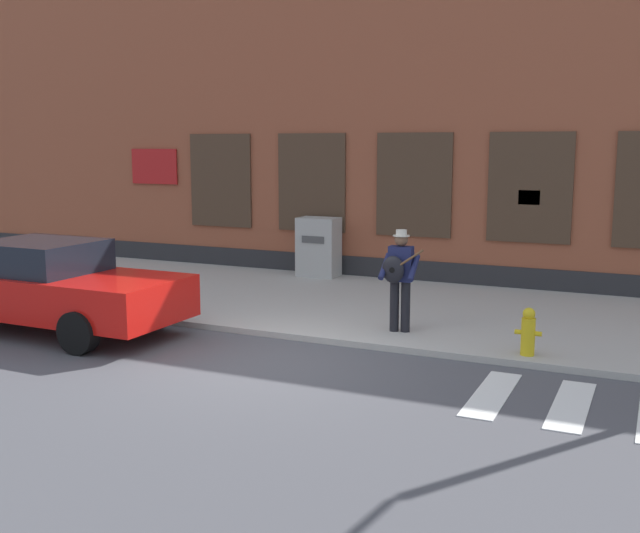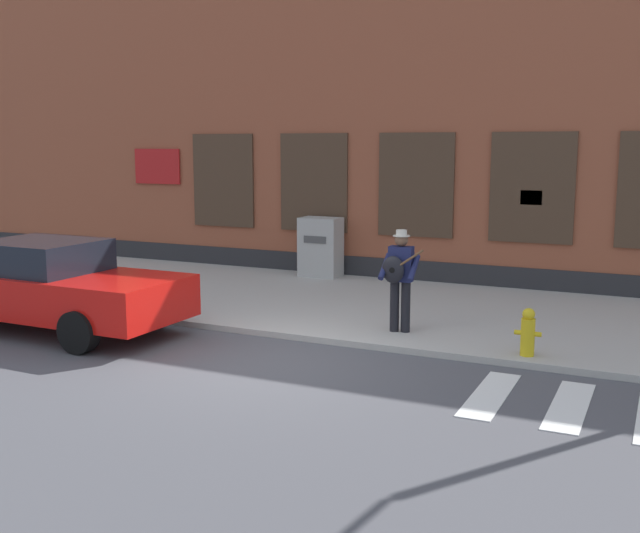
{
  "view_description": "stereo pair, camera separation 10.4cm",
  "coord_description": "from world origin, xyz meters",
  "px_view_note": "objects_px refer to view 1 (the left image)",
  "views": [
    {
      "loc": [
        5.07,
        -9.16,
        3.11
      ],
      "look_at": [
        0.12,
        1.56,
        1.18
      ],
      "focal_mm": 42.0,
      "sensor_mm": 36.0,
      "label": 1
    },
    {
      "loc": [
        5.16,
        -9.11,
        3.11
      ],
      "look_at": [
        0.12,
        1.56,
        1.18
      ],
      "focal_mm": 42.0,
      "sensor_mm": 36.0,
      "label": 2
    }
  ],
  "objects_px": {
    "busker": "(399,274)",
    "red_car": "(51,286)",
    "fire_hydrant": "(528,332)",
    "utility_box": "(319,247)"
  },
  "relations": [
    {
      "from": "red_car",
      "to": "fire_hydrant",
      "type": "height_order",
      "value": "red_car"
    },
    {
      "from": "busker",
      "to": "fire_hydrant",
      "type": "bearing_deg",
      "value": -13.82
    },
    {
      "from": "red_car",
      "to": "fire_hydrant",
      "type": "xyz_separation_m",
      "value": [
        7.57,
        1.51,
        -0.32
      ]
    },
    {
      "from": "utility_box",
      "to": "busker",
      "type": "bearing_deg",
      "value": -51.13
    },
    {
      "from": "busker",
      "to": "red_car",
      "type": "bearing_deg",
      "value": -159.46
    },
    {
      "from": "red_car",
      "to": "utility_box",
      "type": "xyz_separation_m",
      "value": [
        2.04,
        6.23,
        0.01
      ]
    },
    {
      "from": "red_car",
      "to": "fire_hydrant",
      "type": "relative_size",
      "value": 6.6
    },
    {
      "from": "busker",
      "to": "utility_box",
      "type": "xyz_separation_m",
      "value": [
        -3.38,
        4.2,
        -0.27
      ]
    },
    {
      "from": "red_car",
      "to": "busker",
      "type": "xyz_separation_m",
      "value": [
        5.43,
        2.03,
        0.28
      ]
    },
    {
      "from": "red_car",
      "to": "fire_hydrant",
      "type": "bearing_deg",
      "value": 11.27
    }
  ]
}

